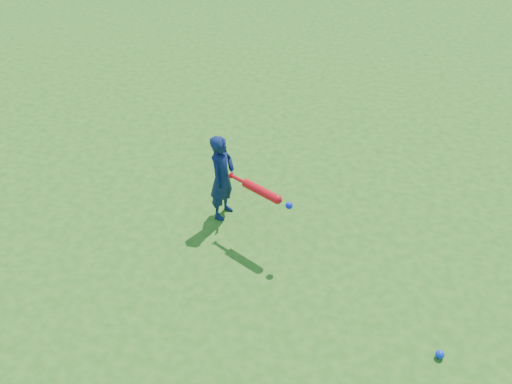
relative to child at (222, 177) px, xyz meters
The scene contains 4 objects.
ground 0.84m from the child, 59.27° to the right, with size 80.00×80.00×0.00m, color #275F16.
child is the anchor object (origin of this frame).
ground_ball_blue 2.88m from the child, 30.03° to the right, with size 0.08×0.08×0.08m, color #0D31E0.
bat_swing 0.67m from the child, 30.62° to the right, with size 0.77×0.42×0.10m.
Camera 1 is at (1.38, -4.32, 4.20)m, focal length 40.00 mm.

